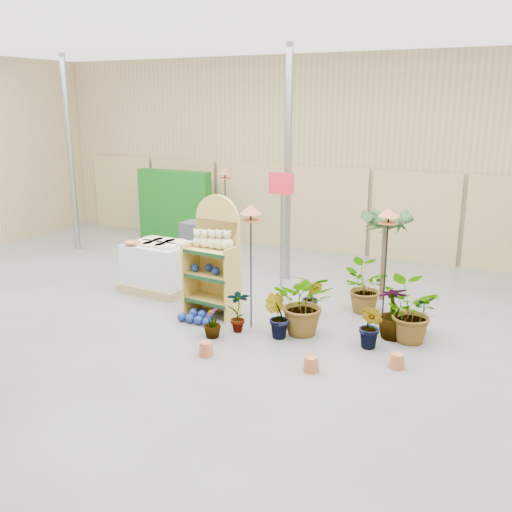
{
  "coord_description": "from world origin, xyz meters",
  "views": [
    {
      "loc": [
        4.28,
        -6.62,
        3.47
      ],
      "look_at": [
        0.3,
        1.5,
        1.0
      ],
      "focal_mm": 40.0,
      "sensor_mm": 36.0,
      "label": 1
    }
  ],
  "objects": [
    {
      "name": "bird_table_front",
      "position": [
        0.51,
        0.9,
        1.83
      ],
      "size": [
        0.34,
        0.34,
        1.97
      ],
      "color": "black",
      "rests_on": "ground"
    },
    {
      "name": "trellis_stock",
      "position": [
        -3.8,
        5.2,
        0.9
      ],
      "size": [
        2.0,
        0.3,
        1.8
      ],
      "primitive_type": "cube",
      "color": "#105613",
      "rests_on": "ground"
    },
    {
      "name": "potted_plant_2",
      "position": [
        1.36,
        1.04,
        0.51
      ],
      "size": [
        1.06,
        0.97,
        1.01
      ],
      "primitive_type": "imported",
      "rotation": [
        0.0,
        0.0,
        0.21
      ],
      "color": "#254D22",
      "rests_on": "ground"
    },
    {
      "name": "potted_plant_9",
      "position": [
        2.41,
        0.95,
        0.34
      ],
      "size": [
        0.48,
        0.45,
        0.68
      ],
      "primitive_type": "imported",
      "rotation": [
        0.0,
        0.0,
        5.71
      ],
      "color": "#254D22",
      "rests_on": "ground"
    },
    {
      "name": "potted_plant_4",
      "position": [
        2.97,
        1.9,
        0.31
      ],
      "size": [
        0.39,
        0.39,
        0.63
      ],
      "primitive_type": "imported",
      "rotation": [
        0.0,
        0.0,
        3.88
      ],
      "color": "#254D22",
      "rests_on": "ground"
    },
    {
      "name": "charcoal_planters",
      "position": [
        -2.16,
        3.38,
        0.42
      ],
      "size": [
        0.8,
        0.5,
        1.0
      ],
      "color": "#2E2D31",
      "rests_on": "ground"
    },
    {
      "name": "potted_plant_1",
      "position": [
        1.03,
        0.72,
        0.34
      ],
      "size": [
        0.39,
        0.32,
        0.68
      ],
      "primitive_type": "imported",
      "rotation": [
        0.0,
        0.0,
        3.19
      ],
      "color": "#254D22",
      "rests_on": "ground"
    },
    {
      "name": "potted_plant_0",
      "position": [
        0.41,
        0.67,
        0.35
      ],
      "size": [
        0.44,
        0.38,
        0.7
      ],
      "primitive_type": "imported",
      "rotation": [
        0.0,
        0.0,
        3.58
      ],
      "color": "#254D22",
      "rests_on": "ground"
    },
    {
      "name": "potted_plant_5",
      "position": [
        1.17,
        1.85,
        0.31
      ],
      "size": [
        0.41,
        0.37,
        0.61
      ],
      "primitive_type": "imported",
      "rotation": [
        0.0,
        0.0,
        0.35
      ],
      "color": "#254D22",
      "rests_on": "ground"
    },
    {
      "name": "potted_plant_3",
      "position": [
        2.61,
        1.47,
        0.41
      ],
      "size": [
        0.62,
        0.62,
        0.83
      ],
      "primitive_type": "imported",
      "rotation": [
        0.0,
        0.0,
        3.58
      ],
      "color": "#254D22",
      "rests_on": "ground"
    },
    {
      "name": "bird_table_back",
      "position": [
        -1.99,
        4.57,
        1.88
      ],
      "size": [
        0.34,
        0.34,
        2.02
      ],
      "color": "black",
      "rests_on": "ground"
    },
    {
      "name": "room",
      "position": [
        0.0,
        0.91,
        2.21
      ],
      "size": [
        15.2,
        12.1,
        4.7
      ],
      "color": "#5F5F5F",
      "rests_on": "ground"
    },
    {
      "name": "potted_plant_6",
      "position": [
        1.88,
        2.36,
        0.43
      ],
      "size": [
        0.91,
        0.83,
        0.87
      ],
      "primitive_type": "imported",
      "rotation": [
        0.0,
        0.0,
        2.93
      ],
      "color": "#254D22",
      "rests_on": "ground"
    },
    {
      "name": "potted_plant_10",
      "position": [
        2.83,
        1.44,
        0.47
      ],
      "size": [
        0.91,
        0.81,
        0.94
      ],
      "primitive_type": "imported",
      "rotation": [
        0.0,
        0.0,
        3.05
      ],
      "color": "#254D22",
      "rests_on": "ground"
    },
    {
      "name": "potted_plant_7",
      "position": [
        0.15,
        0.3,
        0.24
      ],
      "size": [
        0.36,
        0.36,
        0.47
      ],
      "primitive_type": "imported",
      "rotation": [
        0.0,
        0.0,
        5.19
      ],
      "color": "#254D22",
      "rests_on": "ground"
    },
    {
      "name": "pallet_stack",
      "position": [
        -1.88,
        1.83,
        0.46
      ],
      "size": [
        1.32,
        1.12,
        0.94
      ],
      "rotation": [
        0.0,
        0.0,
        -0.06
      ],
      "color": "#9B8956",
      "rests_on": "ground"
    },
    {
      "name": "gazing_balls_shelf",
      "position": [
        -0.32,
        1.13,
        0.79
      ],
      "size": [
        0.73,
        0.25,
        0.14
      ],
      "color": "navy",
      "rests_on": "display_shelf"
    },
    {
      "name": "offer_sign",
      "position": [
        0.1,
        2.98,
        1.57
      ],
      "size": [
        0.5,
        0.08,
        2.2
      ],
      "color": "gray",
      "rests_on": "ground"
    },
    {
      "name": "teddy_bears",
      "position": [
        -0.29,
        1.15,
        1.27
      ],
      "size": [
        0.74,
        0.2,
        0.33
      ],
      "color": "beige",
      "rests_on": "display_shelf"
    },
    {
      "name": "display_shelf",
      "position": [
        -0.32,
        1.25,
        0.91
      ],
      "size": [
        0.88,
        0.6,
        2.0
      ],
      "rotation": [
        0.0,
        0.0,
        -0.09
      ],
      "color": "gold",
      "rests_on": "ground"
    },
    {
      "name": "palm",
      "position": [
        2.03,
        3.14,
        1.45
      ],
      "size": [
        0.7,
        0.7,
        1.71
      ],
      "color": "brown",
      "rests_on": "ground"
    },
    {
      "name": "gazing_balls_floor",
      "position": [
        -0.38,
        0.73,
        0.07
      ],
      "size": [
        0.63,
        0.39,
        0.15
      ],
      "color": "navy",
      "rests_on": "ground"
    },
    {
      "name": "bird_table_right",
      "position": [
        2.3,
        2.1,
        1.73
      ],
      "size": [
        0.34,
        0.34,
        1.87
      ],
      "color": "black",
      "rests_on": "ground"
    }
  ]
}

